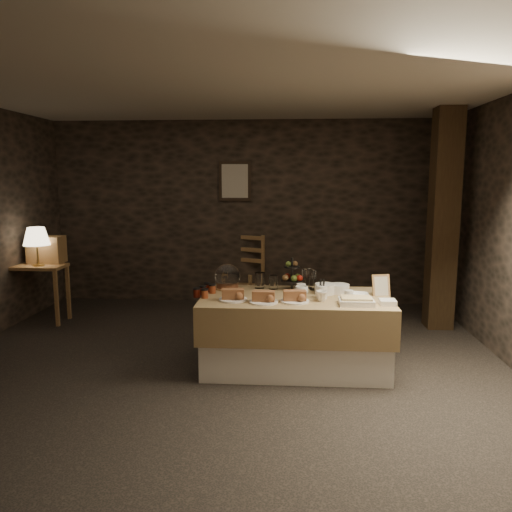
# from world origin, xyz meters

# --- Properties ---
(ground_plane) EXTENTS (5.50, 5.00, 0.01)m
(ground_plane) POSITION_xyz_m (0.00, 0.00, 0.00)
(ground_plane) COLOR black
(ground_plane) RESTS_ON ground
(room_shell) EXTENTS (5.52, 5.02, 2.60)m
(room_shell) POSITION_xyz_m (0.00, 0.00, 1.56)
(room_shell) COLOR black
(room_shell) RESTS_ON ground
(buffet_table) EXTENTS (1.76, 0.94, 0.70)m
(buffet_table) POSITION_xyz_m (0.69, -0.05, 0.40)
(buffet_table) COLOR white
(buffet_table) RESTS_ON ground_plane
(console_table) EXTENTS (0.68, 0.39, 0.73)m
(console_table) POSITION_xyz_m (-2.50, 1.26, 0.60)
(console_table) COLOR #915E36
(console_table) RESTS_ON ground_plane
(table_lamp) EXTENTS (0.32, 0.32, 0.48)m
(table_lamp) POSITION_xyz_m (-2.45, 1.21, 1.09)
(table_lamp) COLOR tan
(table_lamp) RESTS_ON console_table
(wine_rack) EXTENTS (0.42, 0.26, 0.34)m
(wine_rack) POSITION_xyz_m (-2.45, 1.44, 0.90)
(wine_rack) COLOR #915E36
(wine_rack) RESTS_ON console_table
(chair) EXTENTS (0.60, 0.59, 0.77)m
(chair) POSITION_xyz_m (-0.00, 2.35, 0.44)
(chair) COLOR #915E36
(chair) RESTS_ON ground_plane
(timber_column) EXTENTS (0.30, 0.30, 2.60)m
(timber_column) POSITION_xyz_m (2.44, 1.39, 1.30)
(timber_column) COLOR black
(timber_column) RESTS_ON ground_plane
(framed_picture) EXTENTS (0.45, 0.04, 0.55)m
(framed_picture) POSITION_xyz_m (-0.15, 2.47, 1.75)
(framed_picture) COLOR #2E2117
(framed_picture) RESTS_ON room_shell
(plate_stack_a) EXTENTS (0.19, 0.19, 0.10)m
(plate_stack_a) POSITION_xyz_m (0.97, 0.07, 0.75)
(plate_stack_a) COLOR white
(plate_stack_a) RESTS_ON buffet_table
(plate_stack_b) EXTENTS (0.20, 0.20, 0.08)m
(plate_stack_b) POSITION_xyz_m (1.11, 0.13, 0.74)
(plate_stack_b) COLOR white
(plate_stack_b) RESTS_ON buffet_table
(cutlery_holder) EXTENTS (0.10, 0.10, 0.12)m
(cutlery_holder) POSITION_xyz_m (0.93, -0.11, 0.76)
(cutlery_holder) COLOR white
(cutlery_holder) RESTS_ON buffet_table
(cup_a) EXTENTS (0.14, 0.14, 0.10)m
(cup_a) POSITION_xyz_m (0.74, -0.05, 0.75)
(cup_a) COLOR white
(cup_a) RESTS_ON buffet_table
(cup_b) EXTENTS (0.11, 0.11, 0.09)m
(cup_b) POSITION_xyz_m (0.92, -0.22, 0.74)
(cup_b) COLOR white
(cup_b) RESTS_ON buffet_table
(mug_c) EXTENTS (0.09, 0.09, 0.09)m
(mug_c) POSITION_xyz_m (0.74, 0.07, 0.74)
(mug_c) COLOR white
(mug_c) RESTS_ON buffet_table
(mug_d) EXTENTS (0.08, 0.08, 0.09)m
(mug_d) POSITION_xyz_m (1.17, -0.15, 0.74)
(mug_d) COLOR white
(mug_d) RESTS_ON buffet_table
(bowl) EXTENTS (0.23, 0.23, 0.05)m
(bowl) POSITION_xyz_m (1.26, -0.09, 0.72)
(bowl) COLOR white
(bowl) RESTS_ON buffet_table
(cake_dome) EXTENTS (0.26, 0.26, 0.26)m
(cake_dome) POSITION_xyz_m (0.01, 0.25, 0.80)
(cake_dome) COLOR #915E36
(cake_dome) RESTS_ON buffet_table
(fruit_stand) EXTENTS (0.22, 0.22, 0.32)m
(fruit_stand) POSITION_xyz_m (0.66, 0.26, 0.82)
(fruit_stand) COLOR black
(fruit_stand) RESTS_ON buffet_table
(bread_platter_left) EXTENTS (0.26, 0.26, 0.11)m
(bread_platter_left) POSITION_xyz_m (0.12, -0.24, 0.74)
(bread_platter_left) COLOR white
(bread_platter_left) RESTS_ON buffet_table
(bread_platter_center) EXTENTS (0.26, 0.26, 0.11)m
(bread_platter_center) POSITION_xyz_m (0.40, -0.30, 0.74)
(bread_platter_center) COLOR white
(bread_platter_center) RESTS_ON buffet_table
(bread_platter_right) EXTENTS (0.26, 0.26, 0.11)m
(bread_platter_right) POSITION_xyz_m (0.68, -0.26, 0.74)
(bread_platter_right) COLOR white
(bread_platter_right) RESTS_ON buffet_table
(jam_jars) EXTENTS (0.18, 0.32, 0.07)m
(jam_jars) POSITION_xyz_m (-0.17, -0.05, 0.73)
(jam_jars) COLOR #62190F
(jam_jars) RESTS_ON buffet_table
(tart_dish) EXTENTS (0.30, 0.22, 0.07)m
(tart_dish) POSITION_xyz_m (1.22, -0.32, 0.73)
(tart_dish) COLOR white
(tart_dish) RESTS_ON buffet_table
(square_dish) EXTENTS (0.14, 0.14, 0.04)m
(square_dish) POSITION_xyz_m (1.49, -0.30, 0.72)
(square_dish) COLOR white
(square_dish) RESTS_ON buffet_table
(menu_frame) EXTENTS (0.18, 0.10, 0.22)m
(menu_frame) POSITION_xyz_m (1.50, 0.05, 0.79)
(menu_frame) COLOR #915E36
(menu_frame) RESTS_ON buffet_table
(storage_jar_a) EXTENTS (0.10, 0.10, 0.16)m
(storage_jar_a) POSITION_xyz_m (0.33, 0.29, 0.78)
(storage_jar_a) COLOR white
(storage_jar_a) RESTS_ON buffet_table
(storage_jar_b) EXTENTS (0.09, 0.09, 0.14)m
(storage_jar_b) POSITION_xyz_m (0.47, 0.25, 0.77)
(storage_jar_b) COLOR white
(storage_jar_b) RESTS_ON buffet_table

